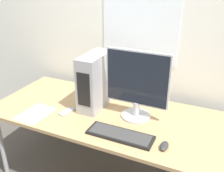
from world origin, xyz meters
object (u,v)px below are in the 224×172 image
at_px(mouse, 164,146).
at_px(pc_tower, 95,81).
at_px(keyboard, 120,135).
at_px(cell_phone, 67,112).
at_px(monitor_main, 137,84).

bearing_deg(mouse, pc_tower, 154.48).
height_order(pc_tower, mouse, pc_tower).
xyz_separation_m(pc_tower, keyboard, (0.37, -0.33, -0.22)).
xyz_separation_m(keyboard, mouse, (0.32, 0.00, 0.01)).
distance_m(pc_tower, cell_phone, 0.35).
relative_size(monitor_main, keyboard, 1.15).
bearing_deg(cell_phone, pc_tower, 60.43).
bearing_deg(mouse, keyboard, -179.91).
bearing_deg(mouse, monitor_main, 135.91).
height_order(keyboard, mouse, mouse).
bearing_deg(mouse, cell_phone, 171.45).
height_order(keyboard, cell_phone, keyboard).
relative_size(keyboard, cell_phone, 3.05).
xyz_separation_m(keyboard, cell_phone, (-0.54, 0.13, -0.01)).
distance_m(pc_tower, keyboard, 0.55).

